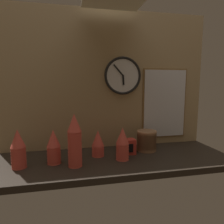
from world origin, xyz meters
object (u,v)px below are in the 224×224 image
at_px(cup_stack_center_left, 75,140).
at_px(cup_stack_far_left, 18,149).
at_px(napkin_dispenser, 127,147).
at_px(bowl_stack_right, 147,140).
at_px(wall_clock, 123,76).
at_px(cup_stack_center_right, 122,144).
at_px(cup_stack_center, 98,143).
at_px(cup_stack_left, 54,147).
at_px(menu_board, 165,104).

distance_m(cup_stack_center_left, cup_stack_far_left, 0.34).
bearing_deg(napkin_dispenser, cup_stack_center_left, -158.70).
height_order(cup_stack_far_left, bowl_stack_right, cup_stack_far_left).
xyz_separation_m(bowl_stack_right, wall_clock, (-0.15, 0.14, 0.48)).
relative_size(cup_stack_center_right, napkin_dispenser, 1.97).
bearing_deg(cup_stack_center, napkin_dispenser, -0.18).
xyz_separation_m(cup_stack_center_right, bowl_stack_right, (0.23, 0.14, -0.03)).
distance_m(cup_stack_far_left, wall_clock, 0.88).
bearing_deg(cup_stack_left, cup_stack_center_right, -3.51).
distance_m(cup_stack_left, napkin_dispenser, 0.51).
xyz_separation_m(cup_stack_center_left, menu_board, (0.74, 0.34, 0.18)).
bearing_deg(cup_stack_center_left, napkin_dispenser, 21.30).
xyz_separation_m(cup_stack_center_right, menu_board, (0.43, 0.29, 0.23)).
relative_size(cup_stack_center_right, wall_clock, 0.74).
distance_m(menu_board, napkin_dispenser, 0.50).
bearing_deg(cup_stack_center_left, cup_stack_center_right, 8.33).
bearing_deg(cup_stack_center, cup_stack_center_right, -34.01).
distance_m(cup_stack_far_left, napkin_dispenser, 0.71).
relative_size(cup_stack_center_right, menu_board, 0.38).
bearing_deg(wall_clock, cup_stack_far_left, -158.41).
xyz_separation_m(cup_stack_center_left, bowl_stack_right, (0.53, 0.19, -0.08)).
distance_m(cup_stack_far_left, bowl_stack_right, 0.88).
bearing_deg(cup_stack_center_right, wall_clock, 75.45).
bearing_deg(napkin_dispenser, wall_clock, 86.93).
bearing_deg(bowl_stack_right, menu_board, 35.26).
height_order(cup_stack_center_left, cup_stack_far_left, cup_stack_center_left).
bearing_deg(cup_stack_far_left, wall_clock, 21.59).
bearing_deg(cup_stack_far_left, cup_stack_center, 11.66).
relative_size(cup_stack_left, bowl_stack_right, 1.42).
height_order(cup_stack_center_left, cup_stack_center_right, cup_stack_center_left).
bearing_deg(wall_clock, cup_stack_center_left, -139.50).
xyz_separation_m(cup_stack_left, menu_board, (0.87, 0.26, 0.23)).
xyz_separation_m(menu_board, napkin_dispenser, (-0.37, -0.19, -0.28)).
distance_m(bowl_stack_right, menu_board, 0.36).
xyz_separation_m(cup_stack_center, cup_stack_center_right, (0.15, -0.10, 0.02)).
distance_m(cup_stack_left, cup_stack_center_right, 0.44).
bearing_deg(cup_stack_center_left, menu_board, 24.28).
distance_m(cup_stack_far_left, menu_board, 1.13).
distance_m(cup_stack_center_left, cup_stack_center, 0.23).
bearing_deg(bowl_stack_right, cup_stack_left, -170.12).
bearing_deg(wall_clock, menu_board, 1.41).
height_order(cup_stack_center_right, napkin_dispenser, cup_stack_center_right).
height_order(menu_board, napkin_dispenser, menu_board).
relative_size(menu_board, napkin_dispenser, 5.19).
bearing_deg(cup_stack_center_left, cup_stack_center, 42.35).
relative_size(cup_stack_far_left, bowl_stack_right, 1.53).
relative_size(cup_stack_left, cup_stack_center_right, 1.00).
distance_m(cup_stack_left, cup_stack_far_left, 0.20).
relative_size(cup_stack_center, menu_board, 0.32).
bearing_deg(cup_stack_far_left, cup_stack_left, 7.78).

